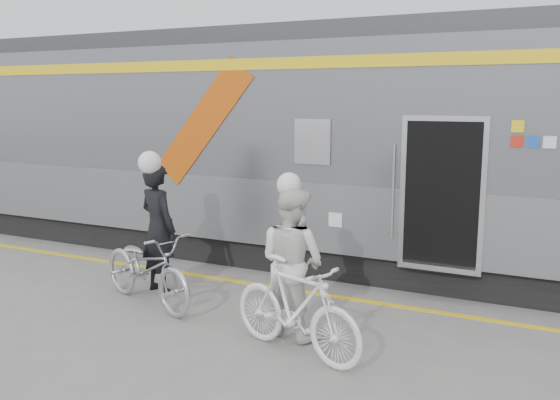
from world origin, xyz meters
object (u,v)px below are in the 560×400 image
Objects in this scene: man at (158,228)px; woman at (292,262)px; bicycle_left at (147,268)px; bicycle_right at (296,308)px.

man is 2.57m from woman.
man is 1.06× the size of woman.
man reaches higher than bicycle_left.
bicycle_left is 1.10× the size of bicycle_right.
bicycle_left is at bearing 16.14° from woman.
woman is (2.49, -0.61, -0.05)m from man.
bicycle_left is 2.66m from bicycle_right.
woman reaches higher than bicycle_right.
woman reaches higher than bicycle_left.
bicycle_right is (0.30, -0.55, -0.37)m from woman.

